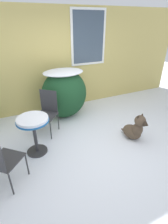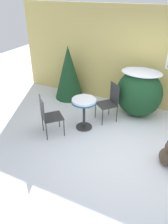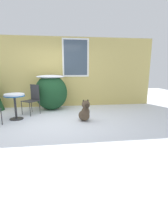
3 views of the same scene
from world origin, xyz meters
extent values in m
plane|color=white|center=(0.00, 0.00, 0.00)|extent=(16.00, 16.00, 0.00)
cube|color=tan|center=(0.00, 2.20, 1.34)|extent=(8.00, 0.06, 2.68)
cube|color=white|center=(0.86, 2.16, 1.91)|extent=(1.03, 0.04, 1.44)
cube|color=#3D4C5B|center=(0.86, 2.14, 1.91)|extent=(0.91, 0.01, 1.32)
ellipsoid|color=#194223|center=(-0.11, 1.55, 0.64)|extent=(1.18, 0.88, 1.28)
ellipsoid|color=white|center=(-0.11, 1.55, 1.22)|extent=(1.00, 0.74, 0.12)
cylinder|color=#2D2D30|center=(-1.13, 0.41, 0.01)|extent=(0.40, 0.40, 0.03)
cylinder|color=#2D2D30|center=(-1.13, 0.41, 0.36)|extent=(0.06, 0.06, 0.67)
cylinder|color=#195699|center=(-1.13, 0.41, 0.71)|extent=(0.60, 0.60, 0.03)
cylinder|color=white|center=(-1.13, 0.41, 0.75)|extent=(0.57, 0.57, 0.05)
cube|color=#2D2D30|center=(-0.77, 0.98, 0.45)|extent=(0.63, 0.63, 0.02)
cube|color=#2D2D30|center=(-0.63, 1.14, 0.72)|extent=(0.32, 0.28, 0.52)
cylinder|color=#2D2D30|center=(-1.06, 0.96, 0.22)|extent=(0.02, 0.02, 0.44)
cylinder|color=#2D2D30|center=(-0.75, 0.69, 0.22)|extent=(0.02, 0.02, 0.44)
cylinder|color=#2D2D30|center=(-0.79, 1.26, 0.22)|extent=(0.02, 0.02, 0.44)
cylinder|color=#2D2D30|center=(-0.48, 0.99, 0.22)|extent=(0.02, 0.02, 0.44)
cube|color=#2D2D30|center=(-1.67, -0.13, 0.45)|extent=(0.63, 0.63, 0.02)
cylinder|color=#2D2D30|center=(-1.38, -0.12, 0.22)|extent=(0.02, 0.02, 0.44)
cylinder|color=#2D2D30|center=(-1.68, 0.16, 0.22)|extent=(0.02, 0.02, 0.44)
cylinder|color=#2D2D30|center=(-1.66, -0.42, 0.22)|extent=(0.02, 0.02, 0.44)
ellipsoid|color=#4C3D2D|center=(0.88, -0.01, 0.15)|extent=(0.39, 0.49, 0.30)
ellipsoid|color=#4C3D2D|center=(0.91, -0.14, 0.28)|extent=(0.28, 0.25, 0.33)
sphere|color=#4C3D2D|center=(0.91, -0.17, 0.51)|extent=(0.23, 0.23, 0.23)
cone|color=#2D241B|center=(0.94, -0.32, 0.49)|extent=(0.14, 0.11, 0.13)
ellipsoid|color=#2D241B|center=(0.85, -0.16, 0.60)|extent=(0.06, 0.04, 0.10)
ellipsoid|color=#2D241B|center=(0.97, -0.14, 0.60)|extent=(0.06, 0.04, 0.10)
ellipsoid|color=#4C3D2D|center=(0.85, 0.19, 0.07)|extent=(0.10, 0.21, 0.06)
camera|label=1|loc=(-1.44, -2.46, 2.34)|focal=28.00mm
camera|label=2|loc=(0.83, -3.65, 3.05)|focal=35.00mm
camera|label=3|loc=(0.18, -4.92, 1.48)|focal=28.00mm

